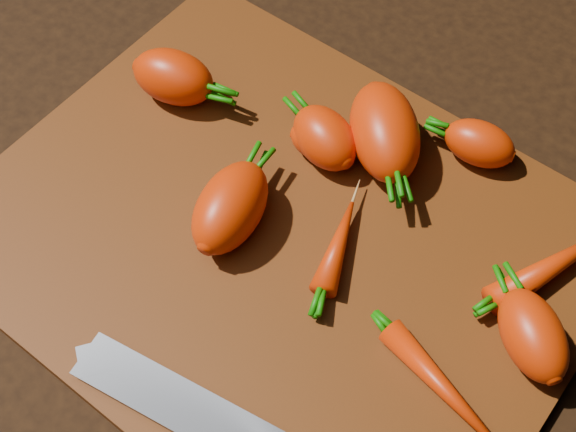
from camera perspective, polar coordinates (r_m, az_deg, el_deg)
The scene contains 13 objects.
ground at distance 0.68m, azimuth -0.51°, elevation -2.14°, with size 2.00×2.00×0.01m, color black.
cutting_board at distance 0.67m, azimuth -0.52°, elevation -1.66°, with size 0.50×0.40×0.01m, color #652C09.
carrot_0 at distance 0.75m, azimuth -8.16°, elevation 9.76°, with size 0.08×0.05×0.05m, color red.
carrot_1 at distance 0.70m, azimuth 2.63°, elevation 5.57°, with size 0.07×0.05×0.05m, color red.
carrot_2 at distance 0.70m, azimuth 6.88°, elevation 5.98°, with size 0.10×0.06×0.06m, color red.
carrot_3 at distance 0.65m, azimuth -4.12°, elevation 0.62°, with size 0.09×0.05×0.05m, color red.
carrot_4 at distance 0.72m, azimuth 13.45°, elevation 5.04°, with size 0.06×0.04×0.04m, color red.
carrot_5 at distance 0.70m, azimuth 2.49°, elevation 5.39°, with size 0.06×0.04×0.04m, color red.
carrot_6 at distance 0.63m, azimuth 17.02°, elevation -8.11°, with size 0.08×0.05×0.05m, color red.
carrot_7 at distance 0.67m, azimuth 18.46°, elevation -3.29°, with size 0.13×0.03×0.03m, color red.
carrot_8 at distance 0.61m, azimuth 11.22°, elevation -12.14°, with size 0.12×0.02×0.02m, color red.
carrot_9 at distance 0.65m, azimuth 3.57°, elevation -2.10°, with size 0.09×0.02×0.02m, color red.
knife at distance 0.59m, azimuth -4.39°, elevation -14.95°, with size 0.34×0.08×0.02m.
Camera 1 is at (0.22, -0.27, 0.58)m, focal length 50.00 mm.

